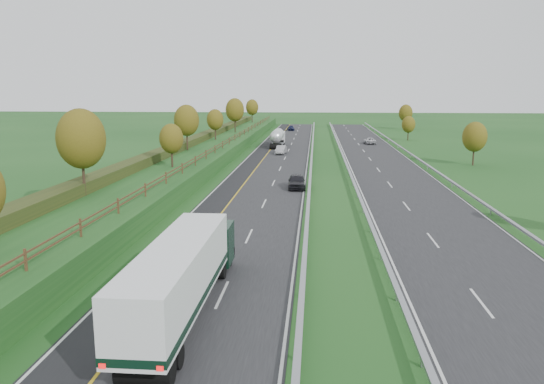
{
  "coord_description": "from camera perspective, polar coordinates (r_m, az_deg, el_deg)",
  "views": [
    {
      "loc": [
        6.3,
        -16.46,
        11.2
      ],
      "look_at": [
        2.47,
        30.0,
        2.2
      ],
      "focal_mm": 35.0,
      "sensor_mm": 36.0,
      "label": 1
    }
  ],
  "objects": [
    {
      "name": "median_barrier_far",
      "position": [
        77.32,
        8.02,
        2.95
      ],
      "size": [
        0.32,
        200.0,
        0.71
      ],
      "color": "#94979C",
      "rests_on": "ground"
    },
    {
      "name": "embankment_left",
      "position": [
        79.51,
        -9.39,
        3.41
      ],
      "size": [
        12.0,
        200.0,
        2.0
      ],
      "primitive_type": "cube",
      "color": "#1A4719",
      "rests_on": "ground"
    },
    {
      "name": "far_carriageway",
      "position": [
        77.94,
        12.2,
        2.43
      ],
      "size": [
        10.5,
        200.0,
        0.04
      ],
      "primitive_type": "cube",
      "color": "black",
      "rests_on": "ground"
    },
    {
      "name": "trees_far",
      "position": [
        108.47,
        17.34,
        6.76
      ],
      "size": [
        8.45,
        118.6,
        7.12
      ],
      "color": "#2D2116",
      "rests_on": "ground"
    },
    {
      "name": "road_tanker",
      "position": [
        106.37,
        0.59,
        5.89
      ],
      "size": [
        2.4,
        11.22,
        3.46
      ],
      "color": "silver",
      "rests_on": "near_carriageway"
    },
    {
      "name": "car_dark_near",
      "position": [
        61.03,
        2.67,
        1.16
      ],
      "size": [
        2.13,
        4.86,
        1.63
      ],
      "primitive_type": "imported",
      "rotation": [
        0.0,
        0.0,
        0.04
      ],
      "color": "black",
      "rests_on": "near_carriageway"
    },
    {
      "name": "ground",
      "position": [
        72.35,
        6.01,
        1.96
      ],
      "size": [
        400.0,
        400.0,
        0.0
      ],
      "primitive_type": "plane",
      "color": "#1A4719",
      "rests_on": "ground"
    },
    {
      "name": "car_small_far",
      "position": [
        149.31,
        2.03,
        6.88
      ],
      "size": [
        2.31,
        4.57,
        1.27
      ],
      "primitive_type": "imported",
      "rotation": [
        0.0,
        0.0,
        0.12
      ],
      "color": "#121739",
      "rests_on": "near_carriageway"
    },
    {
      "name": "hedge_left",
      "position": [
        79.84,
        -10.82,
        4.51
      ],
      "size": [
        2.2,
        180.0,
        1.1
      ],
      "primitive_type": "cube",
      "color": "#263415",
      "rests_on": "embankment_left"
    },
    {
      "name": "car_oncoming",
      "position": [
        113.78,
        10.46,
        5.45
      ],
      "size": [
        2.39,
        4.8,
        1.31
      ],
      "primitive_type": "imported",
      "rotation": [
        0.0,
        0.0,
        3.19
      ],
      "color": "silver",
      "rests_on": "far_carriageway"
    },
    {
      "name": "hard_shoulder",
      "position": [
        77.92,
        -2.75,
        2.67
      ],
      "size": [
        3.0,
        200.0,
        0.04
      ],
      "primitive_type": "cube",
      "color": "black",
      "rests_on": "ground"
    },
    {
      "name": "car_silver_mid",
      "position": [
        94.15,
        0.98,
        4.57
      ],
      "size": [
        1.9,
        4.54,
        1.46
      ],
      "primitive_type": "imported",
      "rotation": [
        0.0,
        0.0,
        -0.08
      ],
      "color": "#A0A1A5",
      "rests_on": "near_carriageway"
    },
    {
      "name": "median_barrier_near",
      "position": [
        77.19,
        4.23,
        3.01
      ],
      "size": [
        0.32,
        200.0,
        0.71
      ],
      "color": "#94979C",
      "rests_on": "ground"
    },
    {
      "name": "box_lorry",
      "position": [
        26.72,
        -9.52,
        -8.61
      ],
      "size": [
        2.58,
        16.28,
        4.06
      ],
      "color": "black",
      "rests_on": "near_carriageway"
    },
    {
      "name": "trees_left",
      "position": [
        75.66,
        -9.87,
        7.11
      ],
      "size": [
        6.64,
        164.3,
        7.66
      ],
      "color": "#2D2116",
      "rests_on": "embankment_left"
    },
    {
      "name": "lane_markings",
      "position": [
        77.15,
        4.75,
        2.58
      ],
      "size": [
        26.75,
        200.0,
        0.01
      ],
      "color": "silver",
      "rests_on": "near_carriageway"
    },
    {
      "name": "fence_left",
      "position": [
        77.93,
        -6.28,
        4.62
      ],
      "size": [
        0.12,
        189.06,
        1.2
      ],
      "color": "#422B19",
      "rests_on": "embankment_left"
    },
    {
      "name": "near_carriageway",
      "position": [
        77.53,
        0.01,
        2.64
      ],
      "size": [
        10.5,
        200.0,
        0.04
      ],
      "primitive_type": "cube",
      "color": "black",
      "rests_on": "ground"
    },
    {
      "name": "outer_barrier_far",
      "position": [
        78.83,
        16.4,
        2.77
      ],
      "size": [
        0.32,
        200.0,
        0.71
      ],
      "color": "#94979C",
      "rests_on": "ground"
    }
  ]
}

